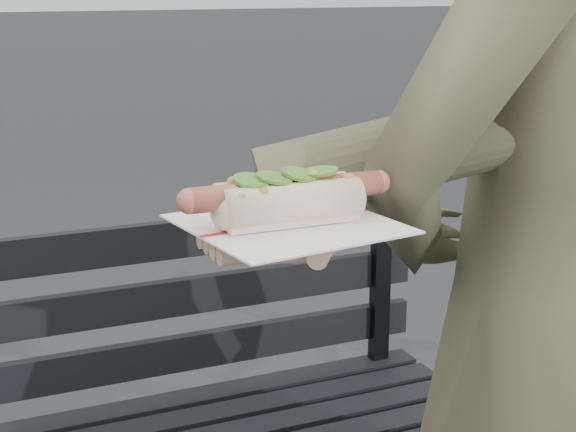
# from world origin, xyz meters

# --- Properties ---
(park_bench) EXTENTS (1.50, 0.44, 0.88)m
(park_bench) POSITION_xyz_m (-0.01, 0.89, 0.52)
(park_bench) COLOR black
(park_bench) RESTS_ON ground
(person) EXTENTS (0.74, 0.58, 1.78)m
(person) POSITION_xyz_m (0.45, 0.17, 0.89)
(person) COLOR brown
(person) RESTS_ON ground
(held_hotdog) EXTENTS (0.64, 0.31, 0.20)m
(held_hotdog) POSITION_xyz_m (0.23, 0.14, 1.17)
(held_hotdog) COLOR brown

